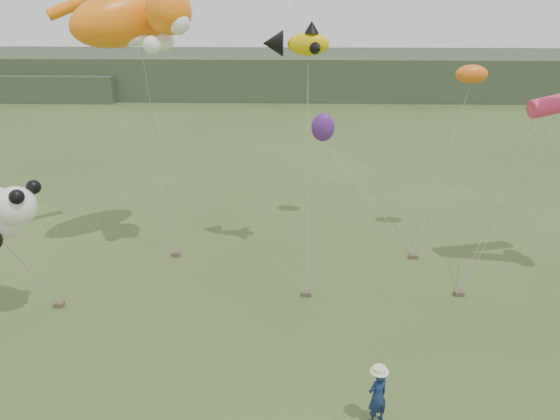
{
  "coord_description": "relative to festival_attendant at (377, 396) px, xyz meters",
  "views": [
    {
      "loc": [
        -0.24,
        -12.46,
        9.91
      ],
      "look_at": [
        -0.73,
        3.0,
        3.67
      ],
      "focal_mm": 35.0,
      "sensor_mm": 36.0,
      "label": 1
    }
  ],
  "objects": [
    {
      "name": "headland",
      "position": [
        -4.9,
        46.5,
        1.16
      ],
      "size": [
        90.0,
        13.0,
        4.0
      ],
      "color": "#2D3D28",
      "rests_on": "ground"
    },
    {
      "name": "sandbag_anchors",
      "position": [
        -2.42,
        6.97,
        -0.68
      ],
      "size": [
        14.0,
        4.25,
        0.16
      ],
      "color": "brown",
      "rests_on": "ground"
    },
    {
      "name": "fish_kite",
      "position": [
        -2.13,
        9.39,
        7.42
      ],
      "size": [
        2.37,
        1.63,
        1.26
      ],
      "color": "#DFB504",
      "rests_on": "ground"
    },
    {
      "name": "festival_attendant",
      "position": [
        0.0,
        0.0,
        0.0
      ],
      "size": [
        0.67,
        0.6,
        1.53
      ],
      "primitive_type": "imported",
      "rotation": [
        0.0,
        0.0,
        3.69
      ],
      "color": "#14244C",
      "rests_on": "ground"
    },
    {
      "name": "cat_kite",
      "position": [
        -7.86,
        9.73,
        8.25
      ],
      "size": [
        5.7,
        4.54,
        2.59
      ],
      "color": "orange",
      "rests_on": "ground"
    },
    {
      "name": "misc_kites",
      "position": [
        1.46,
        12.39,
        4.6
      ],
      "size": [
        6.78,
        2.64,
        3.61
      ],
      "color": "orange",
      "rests_on": "ground"
    },
    {
      "name": "ground",
      "position": [
        -1.79,
        1.81,
        -0.76
      ],
      "size": [
        120.0,
        120.0,
        0.0
      ],
      "primitive_type": "plane",
      "color": "#385123",
      "rests_on": "ground"
    }
  ]
}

